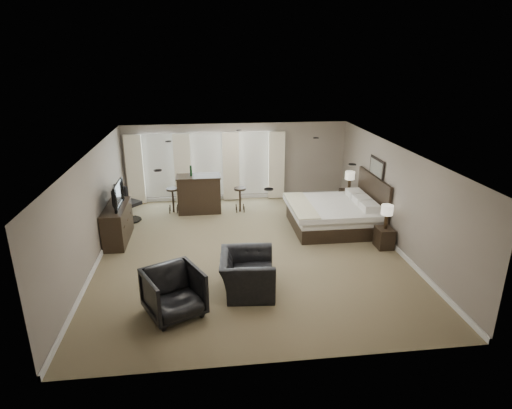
{
  "coord_description": "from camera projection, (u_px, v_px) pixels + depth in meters",
  "views": [
    {
      "loc": [
        -1.06,
        -9.89,
        4.77
      ],
      "look_at": [
        0.2,
        0.4,
        1.1
      ],
      "focal_mm": 30.0,
      "sensor_mm": 36.0,
      "label": 1
    }
  ],
  "objects": [
    {
      "name": "nightstand_near",
      "position": [
        384.0,
        238.0,
        11.06
      ],
      "size": [
        0.4,
        0.49,
        0.53
      ],
      "primitive_type": "cube",
      "color": "black",
      "rests_on": "ground"
    },
    {
      "name": "tv",
      "position": [
        115.0,
        204.0,
        11.22
      ],
      "size": [
        0.65,
        1.13,
        0.15
      ],
      "primitive_type": "imported",
      "rotation": [
        0.0,
        0.0,
        1.57
      ],
      "color": "black",
      "rests_on": "dresser"
    },
    {
      "name": "bar_stool_right",
      "position": [
        240.0,
        200.0,
        13.56
      ],
      "size": [
        0.45,
        0.45,
        0.79
      ],
      "primitive_type": "cube",
      "rotation": [
        0.0,
        0.0,
        0.24
      ],
      "color": "black",
      "rests_on": "ground"
    },
    {
      "name": "desk_chair",
      "position": [
        129.0,
        202.0,
        12.7
      ],
      "size": [
        0.85,
        0.85,
        1.19
      ],
      "primitive_type": "cube",
      "rotation": [
        0.0,
        0.0,
        2.42
      ],
      "color": "black",
      "rests_on": "ground"
    },
    {
      "name": "bed",
      "position": [
        335.0,
        203.0,
        12.15
      ],
      "size": [
        2.38,
        2.27,
        1.51
      ],
      "primitive_type": "cube",
      "color": "silver",
      "rests_on": "ground"
    },
    {
      "name": "window_bay",
      "position": [
        207.0,
        166.0,
        14.3
      ],
      "size": [
        5.25,
        0.2,
        2.3
      ],
      "color": "silver",
      "rests_on": "room"
    },
    {
      "name": "bar_stool_left",
      "position": [
        173.0,
        200.0,
        13.49
      ],
      "size": [
        0.5,
        0.5,
        0.8
      ],
      "primitive_type": "cube",
      "rotation": [
        0.0,
        0.0,
        -0.43
      ],
      "color": "black",
      "rests_on": "ground"
    },
    {
      "name": "nightstand_far",
      "position": [
        348.0,
        200.0,
        13.76
      ],
      "size": [
        0.48,
        0.58,
        0.64
      ],
      "primitive_type": "cube",
      "color": "black",
      "rests_on": "ground"
    },
    {
      "name": "armchair_far",
      "position": [
        174.0,
        291.0,
        8.12
      ],
      "size": [
        1.32,
        1.29,
        1.03
      ],
      "primitive_type": "imported",
      "rotation": [
        0.0,
        0.0,
        0.46
      ],
      "color": "black",
      "rests_on": "ground"
    },
    {
      "name": "dresser",
      "position": [
        117.0,
        224.0,
        11.41
      ],
      "size": [
        0.54,
        1.67,
        0.97
      ],
      "primitive_type": "cube",
      "color": "black",
      "rests_on": "ground"
    },
    {
      "name": "wall_art",
      "position": [
        376.0,
        168.0,
        11.95
      ],
      "size": [
        0.04,
        0.96,
        0.56
      ],
      "primitive_type": "cube",
      "color": "slate",
      "rests_on": "room"
    },
    {
      "name": "bar_counter",
      "position": [
        199.0,
        194.0,
        13.45
      ],
      "size": [
        1.38,
        0.72,
        1.2
      ],
      "primitive_type": "cube",
      "color": "black",
      "rests_on": "ground"
    },
    {
      "name": "armchair_near",
      "position": [
        247.0,
        267.0,
        8.91
      ],
      "size": [
        0.94,
        1.35,
        1.12
      ],
      "primitive_type": "imported",
      "rotation": [
        0.0,
        0.0,
        1.48
      ],
      "color": "black",
      "rests_on": "ground"
    },
    {
      "name": "lamp_far",
      "position": [
        350.0,
        181.0,
        13.55
      ],
      "size": [
        0.3,
        0.3,
        0.63
      ],
      "primitive_type": "cube",
      "color": "beige",
      "rests_on": "nightstand_far"
    },
    {
      "name": "room",
      "position": [
        250.0,
        203.0,
        10.54
      ],
      "size": [
        7.6,
        8.6,
        2.64
      ],
      "color": "#74674A",
      "rests_on": "ground"
    },
    {
      "name": "lamp_near",
      "position": [
        386.0,
        217.0,
        10.87
      ],
      "size": [
        0.3,
        0.3,
        0.63
      ],
      "primitive_type": "cube",
      "color": "beige",
      "rests_on": "nightstand_near"
    }
  ]
}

